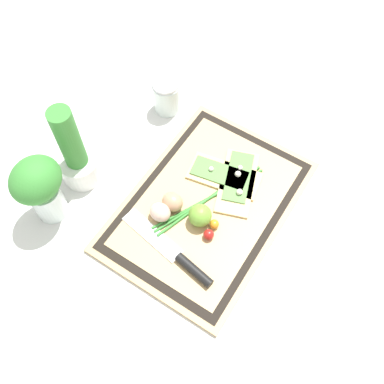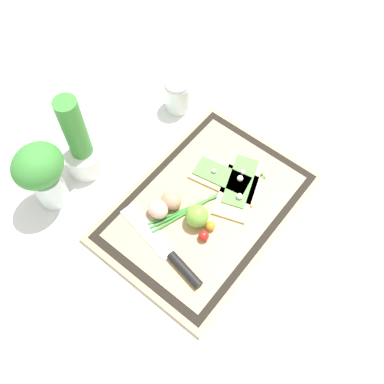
{
  "view_description": "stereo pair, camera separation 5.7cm",
  "coord_description": "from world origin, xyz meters",
  "px_view_note": "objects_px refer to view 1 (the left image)",
  "views": [
    {
      "loc": [
        -0.45,
        -0.25,
        1.0
      ],
      "look_at": [
        0.0,
        0.05,
        0.03
      ],
      "focal_mm": 42.0,
      "sensor_mm": 36.0,
      "label": 1
    },
    {
      "loc": [
        -0.42,
        -0.29,
        1.0
      ],
      "look_at": [
        0.0,
        0.05,
        0.03
      ],
      "focal_mm": 42.0,
      "sensor_mm": 36.0,
      "label": 2
    }
  ],
  "objects_px": {
    "egg_brown": "(173,202)",
    "sauce_jar": "(167,98)",
    "egg_pink": "(160,212)",
    "herb_pot": "(76,157)",
    "herb_glass": "(40,187)",
    "pizza_slice_near": "(238,181)",
    "cherry_tomato_red": "(209,234)",
    "pizza_slice_far": "(223,175)",
    "cherry_tomato_yellow": "(214,224)",
    "knife": "(181,259)",
    "lime": "(200,215)"
  },
  "relations": [
    {
      "from": "pizza_slice_far",
      "to": "lime",
      "type": "bearing_deg",
      "value": -173.14
    },
    {
      "from": "herb_glass",
      "to": "pizza_slice_far",
      "type": "bearing_deg",
      "value": -45.25
    },
    {
      "from": "cherry_tomato_red",
      "to": "cherry_tomato_yellow",
      "type": "relative_size",
      "value": 1.11
    },
    {
      "from": "pizza_slice_near",
      "to": "knife",
      "type": "bearing_deg",
      "value": 179.06
    },
    {
      "from": "cherry_tomato_yellow",
      "to": "herb_glass",
      "type": "height_order",
      "value": "herb_glass"
    },
    {
      "from": "cherry_tomato_yellow",
      "to": "herb_glass",
      "type": "relative_size",
      "value": 0.12
    },
    {
      "from": "knife",
      "to": "cherry_tomato_red",
      "type": "bearing_deg",
      "value": -14.05
    },
    {
      "from": "pizza_slice_near",
      "to": "herb_glass",
      "type": "bearing_deg",
      "value": 131.67
    },
    {
      "from": "knife",
      "to": "egg_pink",
      "type": "xyz_separation_m",
      "value": [
        0.07,
        0.1,
        0.01
      ]
    },
    {
      "from": "sauce_jar",
      "to": "herb_glass",
      "type": "relative_size",
      "value": 0.5
    },
    {
      "from": "pizza_slice_far",
      "to": "sauce_jar",
      "type": "relative_size",
      "value": 1.94
    },
    {
      "from": "knife",
      "to": "cherry_tomato_yellow",
      "type": "xyz_separation_m",
      "value": [
        0.12,
        -0.02,
        0.0
      ]
    },
    {
      "from": "egg_pink",
      "to": "lime",
      "type": "bearing_deg",
      "value": -63.94
    },
    {
      "from": "lime",
      "to": "herb_pot",
      "type": "bearing_deg",
      "value": 98.29
    },
    {
      "from": "egg_pink",
      "to": "cherry_tomato_yellow",
      "type": "height_order",
      "value": "egg_pink"
    },
    {
      "from": "sauce_jar",
      "to": "lime",
      "type": "bearing_deg",
      "value": -133.44
    },
    {
      "from": "egg_brown",
      "to": "sauce_jar",
      "type": "xyz_separation_m",
      "value": [
        0.26,
        0.19,
        0.01
      ]
    },
    {
      "from": "knife",
      "to": "herb_glass",
      "type": "relative_size",
      "value": 1.36
    },
    {
      "from": "herb_glass",
      "to": "cherry_tomato_yellow",
      "type": "bearing_deg",
      "value": -64.47
    },
    {
      "from": "knife",
      "to": "lime",
      "type": "distance_m",
      "value": 0.11
    },
    {
      "from": "lime",
      "to": "sauce_jar",
      "type": "distance_m",
      "value": 0.37
    },
    {
      "from": "herb_pot",
      "to": "egg_pink",
      "type": "bearing_deg",
      "value": -88.67
    },
    {
      "from": "lime",
      "to": "herb_glass",
      "type": "distance_m",
      "value": 0.37
    },
    {
      "from": "egg_pink",
      "to": "herb_glass",
      "type": "xyz_separation_m",
      "value": [
        -0.13,
        0.24,
        0.08
      ]
    },
    {
      "from": "knife",
      "to": "herb_glass",
      "type": "distance_m",
      "value": 0.36
    },
    {
      "from": "egg_pink",
      "to": "cherry_tomato_yellow",
      "type": "distance_m",
      "value": 0.13
    },
    {
      "from": "egg_brown",
      "to": "herb_glass",
      "type": "relative_size",
      "value": 0.27
    },
    {
      "from": "pizza_slice_far",
      "to": "cherry_tomato_yellow",
      "type": "bearing_deg",
      "value": -158.22
    },
    {
      "from": "pizza_slice_near",
      "to": "knife",
      "type": "relative_size",
      "value": 0.77
    },
    {
      "from": "sauce_jar",
      "to": "herb_glass",
      "type": "xyz_separation_m",
      "value": [
        -0.42,
        0.05,
        0.08
      ]
    },
    {
      "from": "egg_brown",
      "to": "sauce_jar",
      "type": "distance_m",
      "value": 0.33
    },
    {
      "from": "sauce_jar",
      "to": "herb_glass",
      "type": "bearing_deg",
      "value": 172.69
    },
    {
      "from": "herb_glass",
      "to": "pizza_slice_near",
      "type": "bearing_deg",
      "value": -48.33
    },
    {
      "from": "egg_brown",
      "to": "cherry_tomato_red",
      "type": "bearing_deg",
      "value": -100.36
    },
    {
      "from": "pizza_slice_far",
      "to": "egg_brown",
      "type": "bearing_deg",
      "value": 157.16
    },
    {
      "from": "herb_pot",
      "to": "pizza_slice_far",
      "type": "bearing_deg",
      "value": -59.04
    },
    {
      "from": "herb_glass",
      "to": "cherry_tomato_red",
      "type": "bearing_deg",
      "value": -68.71
    },
    {
      "from": "egg_brown",
      "to": "cherry_tomato_red",
      "type": "xyz_separation_m",
      "value": [
        -0.02,
        -0.12,
        -0.01
      ]
    },
    {
      "from": "pizza_slice_near",
      "to": "egg_pink",
      "type": "height_order",
      "value": "egg_pink"
    },
    {
      "from": "pizza_slice_near",
      "to": "herb_pot",
      "type": "bearing_deg",
      "value": 118.53
    },
    {
      "from": "egg_pink",
      "to": "sauce_jar",
      "type": "height_order",
      "value": "sauce_jar"
    },
    {
      "from": "egg_brown",
      "to": "sauce_jar",
      "type": "relative_size",
      "value": 0.53
    },
    {
      "from": "pizza_slice_near",
      "to": "cherry_tomato_red",
      "type": "distance_m",
      "value": 0.17
    },
    {
      "from": "knife",
      "to": "lime",
      "type": "relative_size",
      "value": 4.8
    },
    {
      "from": "egg_pink",
      "to": "herb_pot",
      "type": "bearing_deg",
      "value": 91.33
    },
    {
      "from": "pizza_slice_near",
      "to": "herb_glass",
      "type": "height_order",
      "value": "herb_glass"
    },
    {
      "from": "cherry_tomato_yellow",
      "to": "herb_pot",
      "type": "distance_m",
      "value": 0.37
    },
    {
      "from": "knife",
      "to": "sauce_jar",
      "type": "relative_size",
      "value": 2.69
    },
    {
      "from": "lime",
      "to": "herb_pot",
      "type": "xyz_separation_m",
      "value": [
        -0.05,
        0.33,
        0.05
      ]
    },
    {
      "from": "cherry_tomato_yellow",
      "to": "herb_pot",
      "type": "relative_size",
      "value": 0.09
    }
  ]
}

